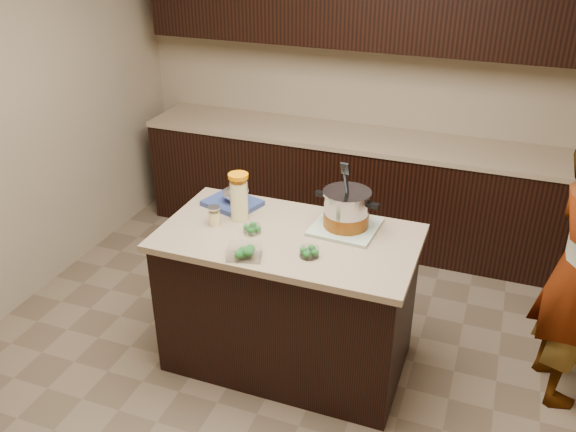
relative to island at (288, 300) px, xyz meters
name	(u,v)px	position (x,y,z in m)	size (l,w,h in m)	color
ground_plane	(288,358)	(0.00, 0.00, -0.45)	(4.00, 4.00, 0.00)	brown
room_shell	(288,94)	(0.00, 0.00, 1.26)	(4.04, 4.04, 2.72)	tan
back_cabinets	(364,130)	(0.00, 1.74, 0.49)	(3.60, 0.63, 2.33)	black
island	(288,300)	(0.00, 0.00, 0.00)	(1.46, 0.81, 0.90)	black
dish_towel	(346,227)	(0.28, 0.19, 0.46)	(0.36, 0.36, 0.02)	#608358
stock_pot	(346,211)	(0.28, 0.19, 0.56)	(0.38, 0.31, 0.39)	#B7B7BC
lemonade_pitcher	(239,198)	(-0.34, 0.09, 0.58)	(0.14, 0.14, 0.28)	#FCEC9A
mason_jar	(214,216)	(-0.44, -0.03, 0.50)	(0.09, 0.09, 0.12)	#FCEC9A
broccoli_tub_left	(252,229)	(-0.20, -0.05, 0.47)	(0.11, 0.11, 0.05)	silver
broccoli_tub_right	(309,252)	(0.19, -0.18, 0.47)	(0.14, 0.14, 0.05)	silver
broccoli_tub_rect	(244,252)	(-0.13, -0.31, 0.48)	(0.21, 0.18, 0.07)	silver
blue_tray	(234,200)	(-0.44, 0.23, 0.49)	(0.38, 0.33, 0.12)	navy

